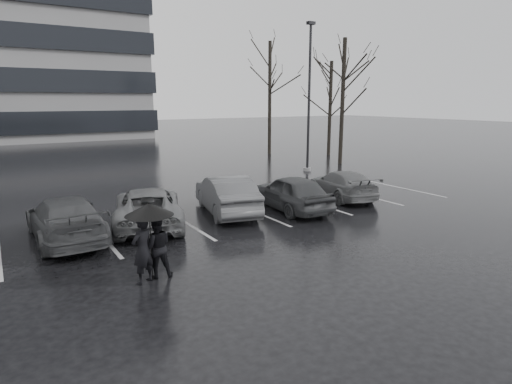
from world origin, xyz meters
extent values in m
plane|color=black|center=(0.00, 0.00, 0.00)|extent=(160.00, 160.00, 0.00)
imported|color=black|center=(1.95, 1.86, 0.69)|extent=(1.96, 4.16, 1.38)
imported|color=#302F32|center=(-0.38, 2.76, 0.71)|extent=(2.41, 4.54, 1.42)
imported|color=#464749|center=(-3.38, 2.73, 0.64)|extent=(3.40, 5.04, 1.28)
imported|color=black|center=(-5.99, 2.51, 0.66)|extent=(1.95, 4.60, 1.32)
imported|color=#464749|center=(5.06, 2.39, 0.59)|extent=(2.65, 4.37, 1.18)
imported|color=black|center=(-4.96, -1.80, 0.80)|extent=(0.69, 0.59, 1.60)
imported|color=black|center=(-4.57, -1.62, 0.75)|extent=(0.83, 0.71, 1.50)
cylinder|color=black|center=(-4.74, -1.74, 0.81)|extent=(0.02, 0.02, 1.61)
cone|color=black|center=(-4.74, -1.74, 1.72)|extent=(1.11, 1.11, 0.28)
sphere|color=black|center=(-4.74, -1.74, 1.86)|extent=(0.05, 0.05, 0.05)
cylinder|color=gray|center=(8.34, 8.88, 0.09)|extent=(0.46, 0.46, 0.19)
cylinder|color=black|center=(8.34, 8.88, 4.16)|extent=(0.15, 0.15, 8.33)
cube|color=black|center=(8.34, 8.88, 8.37)|extent=(0.46, 0.28, 0.17)
cube|color=#AAAAAC|center=(-5.00, 2.50, 0.00)|extent=(0.12, 5.00, 0.00)
cube|color=#AAAAAC|center=(-2.20, 2.50, 0.00)|extent=(0.12, 5.00, 0.00)
cube|color=#AAAAAC|center=(0.60, 2.50, 0.00)|extent=(0.12, 5.00, 0.00)
cube|color=#AAAAAC|center=(3.40, 2.50, 0.00)|extent=(0.12, 5.00, 0.00)
cube|color=#AAAAAC|center=(6.20, 2.50, 0.00)|extent=(0.12, 5.00, 0.00)
cube|color=#AAAAAC|center=(9.00, 2.50, 0.00)|extent=(0.12, 5.00, 0.00)
cylinder|color=black|center=(12.00, 10.00, 4.00)|extent=(0.26, 0.26, 8.00)
cylinder|color=black|center=(14.50, 14.00, 3.50)|extent=(0.26, 0.26, 7.00)
cylinder|color=black|center=(11.00, 17.00, 4.25)|extent=(0.26, 0.26, 8.50)
camera|label=1|loc=(-7.64, -11.03, 4.15)|focal=30.00mm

